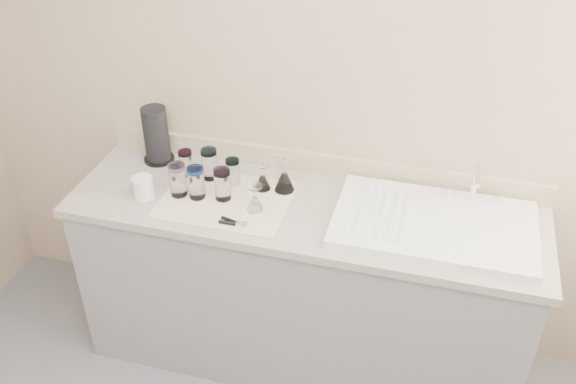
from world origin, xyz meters
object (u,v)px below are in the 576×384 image
(white_mug, at_px, (143,187))
(goblet_front_left, at_px, (255,202))
(tumbler_cyan, at_px, (210,164))
(goblet_back_left, at_px, (262,180))
(tumbler_blue, at_px, (196,182))
(paper_towel_roll, at_px, (156,135))
(tumbler_lavender, at_px, (222,184))
(goblet_back_right, at_px, (284,179))
(tumbler_purple, at_px, (233,171))
(tumbler_magenta, at_px, (178,180))
(tumbler_teal, at_px, (186,163))
(can_opener, at_px, (234,223))
(sink_unit, at_px, (435,223))

(white_mug, bearing_deg, goblet_front_left, 2.47)
(tumbler_cyan, bearing_deg, goblet_back_left, -4.32)
(tumbler_blue, relative_size, paper_towel_roll, 0.54)
(tumbler_lavender, xyz_separation_m, goblet_back_right, (0.24, 0.14, -0.02))
(tumbler_blue, distance_m, white_mug, 0.24)
(tumbler_purple, distance_m, white_mug, 0.40)
(tumbler_lavender, height_order, goblet_front_left, tumbler_lavender)
(tumbler_magenta, distance_m, tumbler_lavender, 0.20)
(tumbler_teal, bearing_deg, can_opener, -41.86)
(tumbler_teal, relative_size, tumbler_blue, 0.86)
(sink_unit, distance_m, tumbler_cyan, 1.02)
(tumbler_magenta, xyz_separation_m, tumbler_lavender, (0.20, 0.02, -0.00))
(sink_unit, relative_size, tumbler_teal, 6.47)
(tumbler_teal, distance_m, white_mug, 0.23)
(tumbler_blue, distance_m, can_opener, 0.27)
(tumbler_lavender, relative_size, white_mug, 1.04)
(tumbler_teal, bearing_deg, sink_unit, -4.46)
(tumbler_blue, distance_m, paper_towel_roll, 0.40)
(tumbler_cyan, relative_size, can_opener, 1.19)
(tumbler_magenta, bearing_deg, tumbler_purple, 36.27)
(tumbler_blue, relative_size, can_opener, 1.19)
(tumbler_cyan, distance_m, goblet_back_right, 0.35)
(tumbler_purple, bearing_deg, tumbler_teal, 177.94)
(sink_unit, xyz_separation_m, goblet_back_right, (-0.67, 0.09, 0.04))
(tumbler_cyan, relative_size, tumbler_blue, 1.00)
(tumbler_teal, bearing_deg, tumbler_lavender, -30.36)
(goblet_front_left, bearing_deg, goblet_back_left, 95.70)
(sink_unit, xyz_separation_m, tumbler_lavender, (-0.91, -0.04, 0.06))
(paper_towel_roll, bearing_deg, tumbler_purple, -14.73)
(sink_unit, xyz_separation_m, can_opener, (-0.80, -0.21, -0.00))
(goblet_front_left, relative_size, paper_towel_roll, 0.45)
(tumbler_lavender, xyz_separation_m, goblet_back_left, (0.14, 0.12, -0.03))
(tumbler_magenta, bearing_deg, paper_towel_roll, 129.99)
(tumbler_purple, height_order, tumbler_blue, tumbler_blue)
(goblet_back_left, height_order, goblet_front_left, goblet_back_left)
(tumbler_magenta, xyz_separation_m, goblet_back_left, (0.34, 0.14, -0.03))
(tumbler_cyan, distance_m, goblet_back_left, 0.26)
(can_opener, height_order, paper_towel_roll, paper_towel_roll)
(tumbler_cyan, xyz_separation_m, goblet_back_left, (0.26, -0.02, -0.03))
(goblet_back_left, relative_size, paper_towel_roll, 0.48)
(tumbler_cyan, relative_size, goblet_back_left, 1.13)
(tumbler_cyan, relative_size, white_mug, 1.05)
(tumbler_magenta, bearing_deg, white_mug, -164.23)
(tumbler_teal, xyz_separation_m, can_opener, (0.33, -0.30, -0.06))
(sink_unit, relative_size, can_opener, 6.63)
(sink_unit, xyz_separation_m, goblet_back_left, (-0.76, 0.08, 0.03))
(tumbler_magenta, relative_size, tumbler_blue, 1.03)
(tumbler_magenta, height_order, can_opener, tumbler_magenta)
(tumbler_cyan, bearing_deg, tumbler_magenta, -117.39)
(tumbler_teal, xyz_separation_m, tumbler_blue, (0.11, -0.15, 0.01))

